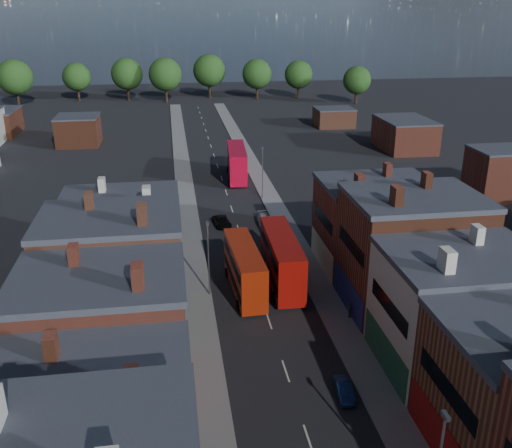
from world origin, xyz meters
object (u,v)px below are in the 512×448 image
object	(u,v)px
bus_1	(282,258)
car_2	(222,222)
bus_2	(237,162)
car_1	(344,390)
bus_0	(245,268)
car_3	(264,219)
ped_3	(350,310)

from	to	relation	value
bus_1	car_2	world-z (taller)	bus_1
bus_1	bus_2	size ratio (longest dim) A/B	0.99
bus_2	car_1	bearing A→B (deg)	-84.80
bus_0	car_3	xyz separation A→B (m)	(5.24, 19.08, -2.04)
car_1	ped_3	world-z (taller)	ped_3
car_1	car_2	xyz separation A→B (m)	(-5.87, 37.28, 0.06)
bus_1	bus_2	distance (m)	39.76
car_2	ped_3	xyz separation A→B (m)	(9.77, -26.14, 0.32)
bus_1	ped_3	xyz separation A→B (m)	(5.05, -8.20, -1.99)
car_2	ped_3	distance (m)	27.91
bus_0	car_3	size ratio (longest dim) A/B	2.66
car_2	ped_3	bearing A→B (deg)	-76.56
bus_1	car_3	size ratio (longest dim) A/B	2.89
bus_0	car_2	bearing A→B (deg)	89.04
car_1	ped_3	xyz separation A→B (m)	(3.90, 11.14, 0.38)
car_2	bus_2	bearing A→B (deg)	70.83
bus_0	bus_2	bearing A→B (deg)	81.61
bus_0	bus_1	world-z (taller)	bus_1
bus_0	car_1	size ratio (longest dim) A/B	3.49
bus_0	bus_2	size ratio (longest dim) A/B	0.91
car_3	bus_1	bearing A→B (deg)	-92.15
car_2	car_3	xyz separation A→B (m)	(5.81, -0.14, 0.03)
bus_0	ped_3	size ratio (longest dim) A/B	7.19
car_2	bus_0	bearing A→B (deg)	-95.36
bus_1	car_1	xyz separation A→B (m)	(1.15, -19.34, -2.37)
car_1	ped_3	size ratio (longest dim) A/B	2.06
bus_0	bus_2	xyz separation A→B (m)	(4.12, 41.04, 0.26)
bus_1	car_1	distance (m)	19.52
bus_2	car_3	distance (m)	22.11
bus_1	car_3	bearing A→B (deg)	87.50
bus_0	car_1	world-z (taller)	bus_0
bus_1	bus_2	bearing A→B (deg)	91.04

